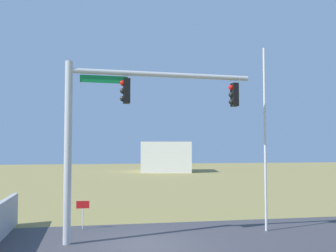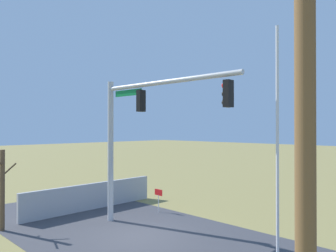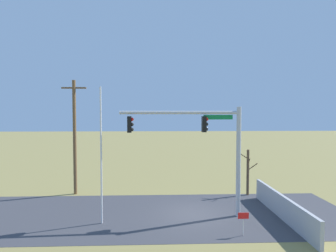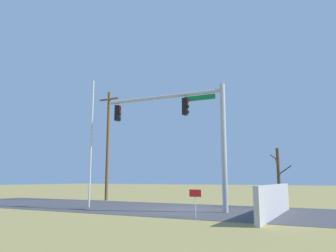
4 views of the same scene
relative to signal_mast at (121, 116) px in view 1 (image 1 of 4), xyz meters
name	(u,v)px [view 1 (image 1 of 4)]	position (x,y,z in m)	size (l,w,h in m)	color
ground_plane	(143,244)	(-0.81, 0.59, -4.74)	(160.00, 160.00, 0.00)	olive
road_surface	(246,239)	(-4.81, 0.59, -4.73)	(28.00, 8.00, 0.01)	#3D3D42
sidewalk_corner	(38,246)	(2.93, 0.09, -4.73)	(6.00, 6.00, 0.01)	#B7B5AD
signal_mast	(121,116)	(0.00, 0.00, 0.00)	(7.34, 0.64, 6.75)	#B2B5BA
flagpole	(265,138)	(-6.25, -0.74, -0.81)	(0.10, 0.10, 7.86)	silver
open_sign	(83,208)	(1.40, -2.63, -3.83)	(0.56, 0.04, 1.22)	silver
distant_building	(167,157)	(-10.74, -45.73, -2.46)	(8.51, 7.39, 4.55)	silver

